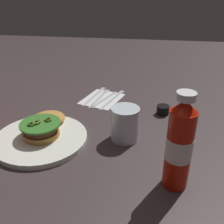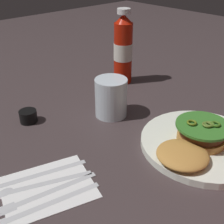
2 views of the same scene
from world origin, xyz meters
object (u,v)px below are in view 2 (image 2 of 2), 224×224
Objects in this scene: butter_knife at (40,206)px; condiment_cup at (28,116)px; burger_sandwich at (195,140)px; ketchup_bottle at (123,49)px; spoon_utensil at (31,185)px; dinner_plate at (202,143)px; steak_knife at (29,176)px; fork_utensil at (40,194)px; water_glass at (111,97)px; napkin at (48,187)px.

condiment_cup is at bearing -115.46° from butter_knife.
burger_sandwich is 1.00× the size of butter_knife.
ketchup_bottle is 0.57m from spoon_utensil.
dinner_plate reaches higher than butter_knife.
burger_sandwich is 0.37m from steak_knife.
steak_knife and fork_utensil have the same top height.
condiment_cup is at bearing -57.42° from dinner_plate.
spoon_utensil and fork_utensil have the same top height.
burger_sandwich is 0.99× the size of steak_knife.
ketchup_bottle is 0.55m from steak_knife.
burger_sandwich is 4.43× the size of condiment_cup.
water_glass is 0.54× the size of fork_utensil.
condiment_cup reaches higher than steak_knife.
burger_sandwich is 0.45m from ketchup_bottle.
ketchup_bottle reaches higher than dinner_plate.
butter_knife is (0.34, -0.10, -0.03)m from burger_sandwich.
steak_knife is at bearing -74.94° from napkin.
fork_utensil is 0.96× the size of butter_knife.
butter_knife is (0.02, 0.06, 0.00)m from spoon_utensil.
ketchup_bottle is 1.18× the size of steak_knife.
napkin is at bearing -21.00° from dinner_plate.
ketchup_bottle is 0.61m from butter_knife.
spoon_utensil is (0.12, 0.23, -0.01)m from condiment_cup.
burger_sandwich is 0.44m from condiment_cup.
condiment_cup reaches higher than fork_utensil.
steak_knife is 0.09m from butter_knife.
steak_knife and butter_knife have the same top height.
spoon_utensil is (0.01, 0.02, -0.00)m from steak_knife.
burger_sandwich is 0.84× the size of ketchup_bottle.
water_glass reaches higher than napkin.
steak_knife is at bearing -29.86° from burger_sandwich.
condiment_cup reaches higher than napkin.
fork_utensil is (0.31, 0.14, -0.05)m from water_glass.
water_glass is 2.29× the size of condiment_cup.
butter_knife is at bearing 30.75° from ketchup_bottle.
spoon_utensil is 0.90× the size of fork_utensil.
burger_sandwich is at bearing 118.26° from condiment_cup.
condiment_cup is (0.19, -0.12, -0.04)m from water_glass.
steak_knife is at bearing 24.40° from ketchup_bottle.
ketchup_bottle reaches higher than napkin.
condiment_cup is 0.22× the size of steak_knife.
ketchup_bottle is at bearing -176.99° from condiment_cup.
condiment_cup is at bearing -61.74° from burger_sandwich.
fork_utensil is at bearing 65.09° from condiment_cup.
ketchup_bottle is at bearing -150.65° from fork_utensil.
water_glass reaches higher than condiment_cup.
burger_sandwich is 1.20× the size of napkin.
dinner_plate is at bearing 71.62° from ketchup_bottle.
condiment_cup is 0.23m from steak_knife.
fork_utensil is at bearing -120.86° from butter_knife.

